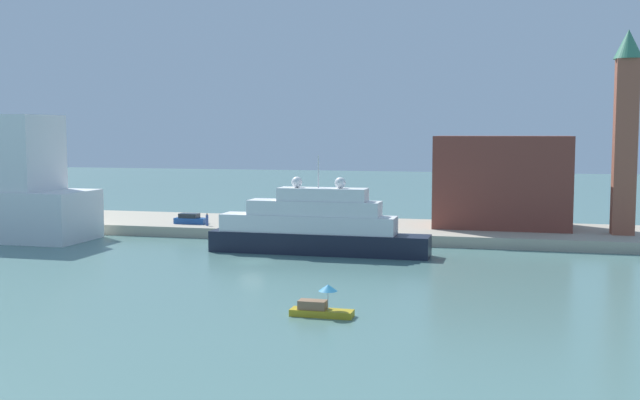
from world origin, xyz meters
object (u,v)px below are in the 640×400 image
harbor_building (502,182)px  mooring_bollard (336,228)px  parked_car (190,219)px  small_motorboat (320,307)px  large_yacht (315,227)px  bell_tower (626,125)px  person_figure (207,220)px

harbor_building → mooring_bollard: size_ratio=25.35×
parked_car → small_motorboat: bearing=-54.9°
large_yacht → bell_tower: bell_tower is taller
parked_car → person_figure: 3.69m
person_figure → small_motorboat: bearing=-56.9°
large_yacht → mooring_bollard: 10.33m
large_yacht → small_motorboat: size_ratio=5.31×
small_motorboat → harbor_building: size_ratio=0.28×
parked_car → person_figure: person_figure is taller
large_yacht → harbor_building: size_ratio=1.46×
small_motorboat → parked_car: (-30.05, 42.70, 1.28)m
large_yacht → harbor_building: (21.16, 20.47, 4.51)m
parked_car → bell_tower: bearing=3.2°
bell_tower → mooring_bollard: (-36.01, -6.03, -13.51)m
person_figure → mooring_bollard: person_figure is taller
bell_tower → small_motorboat: bearing=-121.3°
bell_tower → mooring_bollard: bearing=-170.5°
harbor_building → bell_tower: 17.38m
harbor_building → parked_car: bearing=-170.1°
harbor_building → person_figure: (-39.67, -9.15, -5.41)m
harbor_building → bell_tower: (15.04, -4.20, 7.63)m
person_figure → mooring_bollard: bearing=-3.3°
mooring_bollard → small_motorboat: bearing=-78.6°
small_motorboat → large_yacht: bearing=105.6°
small_motorboat → bell_tower: bell_tower is taller
bell_tower → person_figure: (-54.71, -4.95, -13.05)m
small_motorboat → mooring_bollard: size_ratio=6.98×
large_yacht → small_motorboat: bearing=-74.4°
harbor_building → mooring_bollard: harbor_building is taller
harbor_building → mooring_bollard: bearing=-154.0°
bell_tower → parked_car: 59.57m
parked_car → person_figure: bearing=-27.3°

